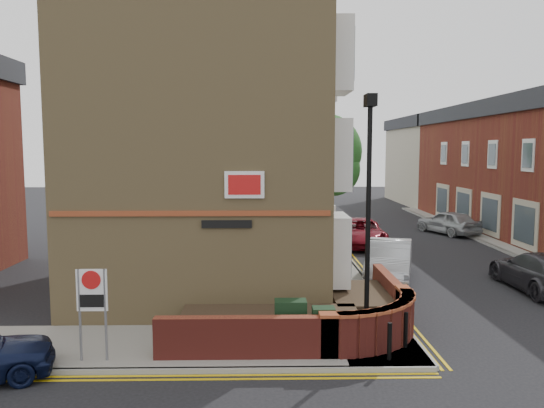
{
  "coord_description": "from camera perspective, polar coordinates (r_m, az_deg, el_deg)",
  "views": [
    {
      "loc": [
        -1.02,
        -11.68,
        5.1
      ],
      "look_at": [
        -0.72,
        4.0,
        3.47
      ],
      "focal_mm": 35.0,
      "sensor_mm": 36.0,
      "label": 1
    }
  ],
  "objects": [
    {
      "name": "ground",
      "position": [
        12.79,
        3.73,
        -17.6
      ],
      "size": [
        120.0,
        120.0,
        0.0
      ],
      "primitive_type": "plane",
      "color": "black",
      "rests_on": "ground"
    },
    {
      "name": "pavement_corner",
      "position": [
        14.33,
        -11.39,
        -14.8
      ],
      "size": [
        13.0,
        3.0,
        0.12
      ],
      "primitive_type": "cube",
      "color": "gray",
      "rests_on": "ground"
    },
    {
      "name": "pavement_main",
      "position": [
        28.3,
        5.06,
        -4.35
      ],
      "size": [
        2.0,
        32.0,
        0.12
      ],
      "primitive_type": "cube",
      "color": "gray",
      "rests_on": "ground"
    },
    {
      "name": "kerb_side",
      "position": [
        12.96,
        -12.62,
        -17.11
      ],
      "size": [
        13.0,
        0.15,
        0.12
      ],
      "primitive_type": "cube",
      "color": "gray",
      "rests_on": "ground"
    },
    {
      "name": "kerb_main_near",
      "position": [
        28.42,
        7.07,
        -4.33
      ],
      "size": [
        0.15,
        32.0,
        0.12
      ],
      "primitive_type": "cube",
      "color": "gray",
      "rests_on": "ground"
    },
    {
      "name": "kerb_main_far",
      "position": [
        27.91,
        24.53,
        -5.02
      ],
      "size": [
        0.15,
        40.0,
        0.12
      ],
      "primitive_type": "cube",
      "color": "gray",
      "rests_on": "ground"
    },
    {
      "name": "yellow_lines_side",
      "position": [
        12.76,
        -12.85,
        -17.77
      ],
      "size": [
        13.0,
        0.28,
        0.01
      ],
      "primitive_type": "cube",
      "color": "gold",
      "rests_on": "ground"
    },
    {
      "name": "yellow_lines_main",
      "position": [
        28.47,
        7.57,
        -4.43
      ],
      "size": [
        0.28,
        32.0,
        0.01
      ],
      "primitive_type": "cube",
      "color": "gold",
      "rests_on": "ground"
    },
    {
      "name": "corner_building",
      "position": [
        19.8,
        -6.47,
        9.15
      ],
      "size": [
        8.95,
        10.4,
        13.6
      ],
      "color": "#9D8353",
      "rests_on": "ground"
    },
    {
      "name": "garden_wall",
      "position": [
        15.1,
        2.91,
        -13.82
      ],
      "size": [
        6.8,
        6.0,
        1.2
      ],
      "primitive_type": null,
      "color": "maroon",
      "rests_on": "ground"
    },
    {
      "name": "lamppost",
      "position": [
        13.26,
        10.3,
        -1.79
      ],
      "size": [
        0.25,
        0.5,
        6.3
      ],
      "color": "black",
      "rests_on": "pavement_corner"
    },
    {
      "name": "utility_cabinet_large",
      "position": [
        13.72,
        2.0,
        -12.7
      ],
      "size": [
        0.8,
        0.45,
        1.2
      ],
      "primitive_type": "cube",
      "color": "black",
      "rests_on": "pavement_corner"
    },
    {
      "name": "utility_cabinet_small",
      "position": [
        13.52,
        5.55,
        -13.24
      ],
      "size": [
        0.55,
        0.4,
        1.1
      ],
      "primitive_type": "cube",
      "color": "black",
      "rests_on": "pavement_corner"
    },
    {
      "name": "bollard_near",
      "position": [
        13.25,
        12.52,
        -14.22
      ],
      "size": [
        0.11,
        0.11,
        0.9
      ],
      "primitive_type": "cylinder",
      "color": "black",
      "rests_on": "pavement_corner"
    },
    {
      "name": "bollard_far",
      "position": [
        14.13,
        14.17,
        -12.97
      ],
      "size": [
        0.11,
        0.11,
        0.9
      ],
      "primitive_type": "cylinder",
      "color": "black",
      "rests_on": "pavement_corner"
    },
    {
      "name": "zone_sign",
      "position": [
        13.27,
        -18.79,
        -9.5
      ],
      "size": [
        0.72,
        0.07,
        2.2
      ],
      "color": "slate",
      "rests_on": "pavement_corner"
    },
    {
      "name": "far_terrace_cream",
      "position": [
        52.06,
        16.3,
        4.54
      ],
      "size": [
        5.4,
        12.4,
        8.0
      ],
      "color": "#B8B198",
      "rests_on": "ground"
    },
    {
      "name": "tree_near",
      "position": [
        25.9,
        5.62,
        5.02
      ],
      "size": [
        3.64,
        3.65,
        6.7
      ],
      "color": "#382B1E",
      "rests_on": "pavement_main"
    },
    {
      "name": "tree_mid",
      "position": [
        33.86,
        4.04,
        6.08
      ],
      "size": [
        4.03,
        4.03,
        7.42
      ],
      "color": "#382B1E",
      "rests_on": "pavement_main"
    },
    {
      "name": "tree_far",
      "position": [
        41.83,
        3.06,
        5.67
      ],
      "size": [
        3.81,
        3.81,
        7.0
      ],
      "color": "#382B1E",
      "rests_on": "pavement_main"
    },
    {
      "name": "traffic_light_assembly",
      "position": [
        36.91,
        4.22,
        2.32
      ],
      "size": [
        0.2,
        0.16,
        4.2
      ],
      "color": "black",
      "rests_on": "pavement_main"
    },
    {
      "name": "silver_car_near",
      "position": [
        21.29,
        12.5,
        -5.96
      ],
      "size": [
        2.9,
        4.93,
        1.54
      ],
      "primitive_type": "imported",
      "rotation": [
        0.0,
        0.0,
        -0.29
      ],
      "color": "#AAAEB2",
      "rests_on": "ground"
    },
    {
      "name": "red_car_main",
      "position": [
        28.51,
        9.55,
        -3.01
      ],
      "size": [
        2.68,
        5.24,
        1.42
      ],
      "primitive_type": "imported",
      "rotation": [
        0.0,
        0.0,
        -0.07
      ],
      "color": "maroon",
      "rests_on": "ground"
    },
    {
      "name": "grey_car_far",
      "position": [
        21.5,
        26.88,
        -6.5
      ],
      "size": [
        2.07,
        4.94,
        1.42
      ],
      "primitive_type": "imported",
      "rotation": [
        0.0,
        0.0,
        3.16
      ],
      "color": "#323136",
      "rests_on": "ground"
    },
    {
      "name": "silver_car_far",
      "position": [
        33.61,
        18.43,
        -1.86
      ],
      "size": [
        3.21,
        4.57,
        1.44
      ],
      "primitive_type": "imported",
      "rotation": [
        0.0,
        0.0,
        3.54
      ],
      "color": "#9B9FA2",
      "rests_on": "ground"
    }
  ]
}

